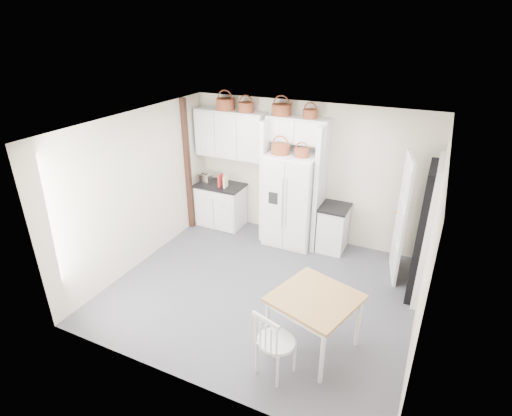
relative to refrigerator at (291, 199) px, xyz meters
The scene contains 28 objects.
floor 1.86m from the refrigerator, 84.78° to the right, with size 4.50×4.50×0.00m, color #4C4B55.
ceiling 2.39m from the refrigerator, 84.78° to the right, with size 4.50×4.50×0.00m, color white.
wall_back 0.58m from the refrigerator, 67.35° to the left, with size 4.50×4.50×0.00m, color beige.
wall_left 2.70m from the refrigerator, 142.00° to the right, with size 4.00×4.00×0.00m, color beige.
wall_right 2.94m from the refrigerator, 34.35° to the right, with size 4.00×4.00×0.00m, color beige.
refrigerator is the anchor object (origin of this frame).
base_cab_left 1.61m from the refrigerator, behind, with size 0.91×0.58×0.84m, color white.
base_cab_right 0.93m from the refrigerator, ahead, with size 0.47×0.56×0.82m, color white.
dining_table 2.81m from the refrigerator, 63.26° to the right, with size 0.94×0.94×0.78m, color #A36D2A.
windsor_chair 3.24m from the refrigerator, 72.26° to the right, with size 0.46×0.42×0.94m, color white.
counter_left 1.55m from the refrigerator, behind, with size 0.95×0.61×0.04m, color black.
counter_right 0.81m from the refrigerator, ahead, with size 0.50×0.60×0.04m, color black.
toaster 1.86m from the refrigerator, behind, with size 0.29×0.17×0.20m, color silver.
cookbook_red 1.50m from the refrigerator, behind, with size 0.04×0.17×0.26m, color red.
cookbook_cream 1.38m from the refrigerator, behind, with size 0.03×0.15×0.23m, color #F9E0C2.
basket_upper_b 2.15m from the refrigerator, behind, with size 0.35×0.35×0.21m, color maroon.
basket_upper_c 1.87m from the refrigerator, 169.41° to the left, with size 0.29×0.29×0.17m, color maroon.
basket_bridge_a 1.62m from the refrigerator, 149.72° to the left, with size 0.34×0.34×0.19m, color maroon.
basket_bridge_b 1.58m from the refrigerator, 42.70° to the left, with size 0.26×0.26×0.15m, color maroon.
basket_fridge_a 0.99m from the refrigerator, 154.25° to the right, with size 0.33×0.33×0.18m, color maroon.
basket_fridge_b 0.96m from the refrigerator, 28.57° to the right, with size 0.26×0.26×0.14m, color maroon.
upper_cabinet 1.71m from the refrigerator, behind, with size 1.40×0.34×0.90m, color white.
bridge_cabinet 1.27m from the refrigerator, 90.00° to the left, with size 1.12×0.34×0.45m, color white.
fridge_panel_left 0.58m from the refrigerator, behind, with size 0.08×0.60×2.30m, color white.
fridge_panel_right 0.58m from the refrigerator, ahead, with size 0.08×0.60×2.30m, color white.
trim_post 2.11m from the refrigerator, behind, with size 0.09×0.09×2.60m, color black.
doorway_void 2.40m from the refrigerator, 15.50° to the right, with size 0.18×0.85×2.05m, color black.
door_slab 1.98m from the refrigerator, ahead, with size 0.80×0.04×2.05m, color white.
Camera 1 is at (2.13, -4.72, 3.83)m, focal length 28.00 mm.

